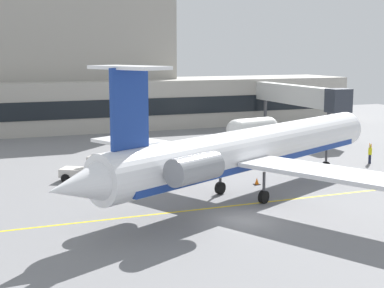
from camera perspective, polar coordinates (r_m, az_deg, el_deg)
ground at (r=35.97m, az=5.18°, el=-7.63°), size 120.00×120.00×0.11m
terminal_building at (r=78.35m, az=-11.48°, el=6.98°), size 73.26×11.80×20.44m
jet_bridge_east at (r=71.80m, az=10.80°, el=4.75°), size 2.40×19.07×6.26m
regional_jet at (r=40.82m, az=5.69°, el=-0.58°), size 31.91×26.62×9.61m
pushback_tractor at (r=46.53m, az=-10.15°, el=-2.55°), size 4.30×3.53×2.10m
fuel_tank at (r=66.55m, az=6.10°, el=1.58°), size 7.01×3.24×2.70m
marshaller at (r=55.60m, az=17.42°, el=-0.89°), size 0.37×0.81×1.90m
safety_cone_alpha at (r=44.25m, az=-3.47°, el=-3.98°), size 0.47×0.47×0.55m
safety_cone_bravo at (r=45.13m, az=6.52°, el=-3.76°), size 0.47×0.47×0.55m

